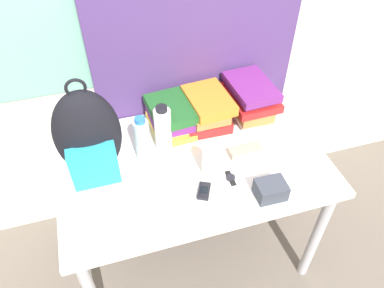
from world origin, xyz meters
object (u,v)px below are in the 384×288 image
at_px(backpack, 88,138).
at_px(sunscreen_bottle, 208,161).
at_px(sports_bottle, 163,129).
at_px(camera_pouch, 271,190).
at_px(wristwatch, 231,178).
at_px(book_stack_center, 207,110).
at_px(book_stack_right, 250,98).
at_px(book_stack_left, 171,118).
at_px(sunglasses_case, 245,151).
at_px(water_bottle, 142,140).
at_px(cell_phone, 204,191).

relative_size(backpack, sunscreen_bottle, 2.82).
relative_size(sports_bottle, camera_pouch, 1.95).
bearing_deg(wristwatch, sports_bottle, 130.22).
height_order(book_stack_center, wristwatch, book_stack_center).
distance_m(book_stack_right, wristwatch, 0.46).
distance_m(backpack, wristwatch, 0.61).
height_order(sunscreen_bottle, camera_pouch, sunscreen_bottle).
distance_m(book_stack_right, sunscreen_bottle, 0.46).
xyz_separation_m(book_stack_left, wristwatch, (0.16, -0.37, -0.07)).
bearing_deg(book_stack_left, sunglasses_case, -42.75).
height_order(book_stack_left, sports_bottle, sports_bottle).
distance_m(backpack, camera_pouch, 0.76).
xyz_separation_m(backpack, sunscreen_bottle, (0.45, -0.15, -0.12)).
relative_size(book_stack_right, water_bottle, 1.26).
height_order(sports_bottle, sunscreen_bottle, sports_bottle).
height_order(book_stack_left, book_stack_right, book_stack_right).
distance_m(water_bottle, camera_pouch, 0.58).
bearing_deg(water_bottle, book_stack_right, 14.57).
xyz_separation_m(book_stack_right, wristwatch, (-0.24, -0.38, -0.09)).
height_order(book_stack_center, camera_pouch, book_stack_center).
distance_m(backpack, book_stack_right, 0.80).
bearing_deg(camera_pouch, backpack, 153.04).
bearing_deg(sunscreen_bottle, camera_pouch, -42.61).
height_order(cell_phone, camera_pouch, camera_pouch).
bearing_deg(book_stack_center, water_bottle, -157.56).
distance_m(book_stack_center, sports_bottle, 0.26).
xyz_separation_m(backpack, camera_pouch, (0.66, -0.33, -0.17)).
distance_m(book_stack_left, sports_bottle, 0.13).
bearing_deg(book_stack_left, book_stack_right, 0.73).
height_order(book_stack_left, camera_pouch, book_stack_left).
bearing_deg(book_stack_right, camera_pouch, -103.47).
xyz_separation_m(cell_phone, sunglasses_case, (0.25, 0.15, 0.01)).
relative_size(backpack, sports_bottle, 1.98).
xyz_separation_m(water_bottle, sunglasses_case, (0.44, -0.11, -0.09)).
bearing_deg(backpack, book_stack_center, 16.70).
xyz_separation_m(book_stack_left, sports_bottle, (-0.06, -0.11, 0.04)).
height_order(book_stack_right, wristwatch, book_stack_right).
bearing_deg(book_stack_right, book_stack_left, -179.27).
distance_m(book_stack_left, water_bottle, 0.22).
height_order(book_stack_right, sports_bottle, sports_bottle).
distance_m(sports_bottle, sunscreen_bottle, 0.25).
distance_m(book_stack_left, camera_pouch, 0.58).
bearing_deg(sports_bottle, book_stack_right, 13.49).
bearing_deg(cell_phone, backpack, 149.25).
bearing_deg(water_bottle, sunscreen_bottle, -35.56).
bearing_deg(sunglasses_case, book_stack_center, 111.88).
bearing_deg(book_stack_left, water_bottle, -139.23).
bearing_deg(book_stack_left, sunscreen_bottle, -76.31).
height_order(backpack, camera_pouch, backpack).
bearing_deg(book_stack_right, book_stack_center, -178.18).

